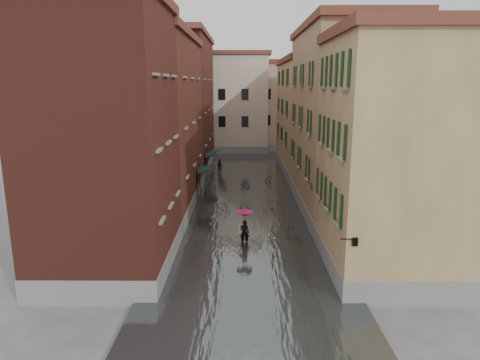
{
  "coord_description": "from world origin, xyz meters",
  "views": [
    {
      "loc": [
        -0.32,
        -22.76,
        9.42
      ],
      "look_at": [
        -0.49,
        5.5,
        3.0
      ],
      "focal_mm": 32.0,
      "sensor_mm": 36.0,
      "label": 1
    }
  ],
  "objects": [
    {
      "name": "awning_near",
      "position": [
        -3.49,
        11.47,
        2.46
      ],
      "size": [
        1.09,
        2.72,
        2.8
      ],
      "color": "#142D23",
      "rests_on": "ground"
    },
    {
      "name": "building_left_far",
      "position": [
        -7.0,
        24.0,
        7.0
      ],
      "size": [
        6.0,
        16.0,
        14.0
      ],
      "primitive_type": "cube",
      "color": "maroon",
      "rests_on": "ground"
    },
    {
      "name": "wall_lantern",
      "position": [
        4.33,
        -6.0,
        3.01
      ],
      "size": [
        0.71,
        0.22,
        0.35
      ],
      "color": "black",
      "rests_on": "ground"
    },
    {
      "name": "pedestrian_far",
      "position": [
        -2.71,
        21.75,
        0.78
      ],
      "size": [
        0.76,
        0.59,
        1.55
      ],
      "primitive_type": "imported",
      "rotation": [
        0.0,
        0.0,
        -0.01
      ],
      "color": "black",
      "rests_on": "ground"
    },
    {
      "name": "pedestrian_main",
      "position": [
        -0.2,
        1.24,
        1.34
      ],
      "size": [
        1.07,
        1.07,
        2.06
      ],
      "color": "black",
      "rests_on": "ground"
    },
    {
      "name": "window_planters",
      "position": [
        4.12,
        0.59,
        3.51
      ],
      "size": [
        0.59,
        10.48,
        0.84
      ],
      "color": "brown",
      "rests_on": "ground"
    },
    {
      "name": "building_right_mid",
      "position": [
        7.0,
        9.0,
        6.5
      ],
      "size": [
        6.0,
        14.0,
        13.0
      ],
      "primitive_type": "cube",
      "color": "tan",
      "rests_on": "ground"
    },
    {
      "name": "building_left_near",
      "position": [
        -7.0,
        -2.0,
        6.5
      ],
      "size": [
        6.0,
        8.0,
        13.0
      ],
      "primitive_type": "cube",
      "color": "maroon",
      "rests_on": "ground"
    },
    {
      "name": "floodwater",
      "position": [
        0.0,
        13.0,
        0.1
      ],
      "size": [
        10.0,
        60.0,
        0.2
      ],
      "primitive_type": "cube",
      "color": "#444A4B",
      "rests_on": "ground"
    },
    {
      "name": "building_end_cream",
      "position": [
        -3.0,
        38.0,
        6.5
      ],
      "size": [
        12.0,
        9.0,
        13.0
      ],
      "primitive_type": "cube",
      "color": "beige",
      "rests_on": "ground"
    },
    {
      "name": "building_left_mid",
      "position": [
        -7.0,
        9.0,
        6.25
      ],
      "size": [
        6.0,
        14.0,
        12.5
      ],
      "primitive_type": "cube",
      "color": "brown",
      "rests_on": "ground"
    },
    {
      "name": "ground",
      "position": [
        0.0,
        0.0,
        0.0
      ],
      "size": [
        120.0,
        120.0,
        0.0
      ],
      "primitive_type": "plane",
      "color": "#5A5A5C",
      "rests_on": "ground"
    },
    {
      "name": "building_end_pink",
      "position": [
        6.0,
        40.0,
        6.0
      ],
      "size": [
        10.0,
        9.0,
        12.0
      ],
      "primitive_type": "cube",
      "color": "tan",
      "rests_on": "ground"
    },
    {
      "name": "building_right_near",
      "position": [
        7.0,
        -2.0,
        5.75
      ],
      "size": [
        6.0,
        8.0,
        11.5
      ],
      "primitive_type": "cube",
      "color": "olive",
      "rests_on": "ground"
    },
    {
      "name": "building_right_far",
      "position": [
        7.0,
        24.0,
        5.75
      ],
      "size": [
        6.0,
        16.0,
        11.5
      ],
      "primitive_type": "cube",
      "color": "olive",
      "rests_on": "ground"
    },
    {
      "name": "awning_far",
      "position": [
        -3.48,
        19.15,
        2.47
      ],
      "size": [
        1.09,
        3.24,
        2.8
      ],
      "color": "#142D23",
      "rests_on": "ground"
    }
  ]
}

